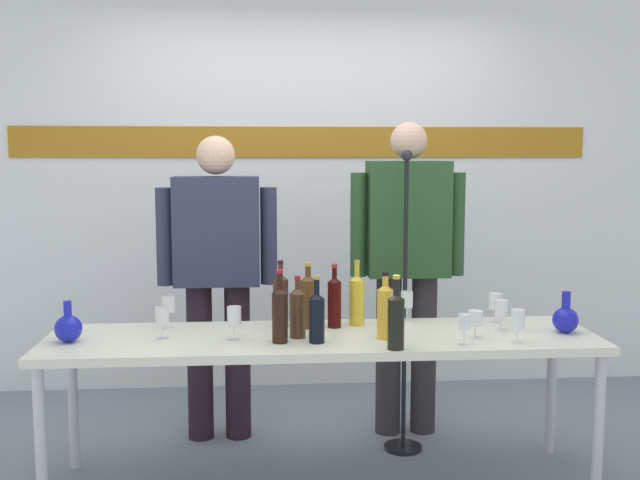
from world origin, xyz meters
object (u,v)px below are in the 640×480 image
wine_bottle_0 (396,319)px  wine_bottle_1 (308,300)px  wine_glass_left_0 (162,316)px  wine_glass_right_2 (407,300)px  wine_bottle_5 (298,311)px  wine_glass_right_1 (501,309)px  wine_glass_left_2 (234,316)px  presenter_right (407,256)px  wine_bottle_4 (334,300)px  decanter_blue_left (68,328)px  wine_glass_right_0 (495,302)px  decanter_blue_right (566,319)px  presenter_left (217,266)px  wine_bottle_7 (385,309)px  wine_bottle_2 (280,313)px  display_table (322,346)px  wine_bottle_6 (281,299)px  wine_glass_right_4 (475,319)px  wine_bottle_3 (317,316)px  wine_glass_right_5 (518,320)px  wine_glass_left_1 (168,305)px  wine_bottle_8 (357,298)px  wine_glass_right_3 (464,323)px  microphone_stand (404,351)px

wine_bottle_0 → wine_bottle_1: bearing=129.6°
wine_glass_left_0 → wine_glass_right_2: 1.22m
wine_bottle_5 → wine_glass_right_1: size_ratio=1.93×
wine_bottle_5 → wine_glass_left_2: 0.29m
presenter_right → wine_bottle_4: (-0.45, -0.48, -0.15)m
decanter_blue_left → presenter_right: size_ratio=0.11×
wine_bottle_1 → wine_glass_right_0: size_ratio=2.16×
decanter_blue_right → wine_bottle_0: bearing=-164.5°
presenter_left → wine_bottle_7: 1.08m
wine_bottle_2 → display_table: bearing=31.0°
presenter_left → wine_glass_left_2: 0.72m
decanter_blue_left → wine_glass_right_0: (2.03, 0.24, 0.04)m
presenter_right → wine_bottle_5: (-0.64, -0.66, -0.16)m
wine_bottle_6 → wine_glass_right_4: size_ratio=2.53×
wine_bottle_2 → wine_glass_left_0: (-0.53, 0.11, -0.03)m
wine_bottle_3 → wine_glass_right_1: 0.91m
wine_bottle_3 → wine_glass_left_0: wine_bottle_3 is taller
wine_bottle_7 → wine_glass_right_5: wine_bottle_7 is taller
wine_glass_left_2 → wine_glass_right_1: wine_glass_left_2 is taller
wine_glass_left_1 → decanter_blue_right: bearing=-6.9°
presenter_right → wine_bottle_8: (-0.34, -0.43, -0.15)m
wine_bottle_3 → wine_glass_right_3: 0.65m
decanter_blue_right → decanter_blue_left: bearing=180.0°
wine_bottle_0 → display_table: bearing=137.2°
wine_bottle_6 → wine_glass_left_2: size_ratio=2.09×
presenter_right → wine_bottle_7: bearing=-108.6°
wine_bottle_1 → wine_bottle_5: size_ratio=1.12×
wine_glass_left_1 → wine_glass_right_5: wine_glass_left_1 is taller
wine_bottle_3 → wine_bottle_7: size_ratio=0.99×
wine_bottle_3 → wine_glass_left_0: (-0.70, 0.12, -0.02)m
presenter_left → wine_bottle_7: presenter_left is taller
display_table → wine_glass_right_5: (0.86, -0.20, 0.16)m
wine_bottle_6 → microphone_stand: bearing=16.1°
wine_bottle_2 → wine_glass_right_2: size_ratio=2.18×
wine_bottle_8 → wine_glass_right_1: wine_bottle_8 is taller
wine_bottle_6 → wine_glass_left_0: 0.58m
decanter_blue_left → decanter_blue_right: decanter_blue_right is taller
decanter_blue_right → wine_glass_right_2: size_ratio=1.31×
wine_bottle_0 → wine_glass_right_0: bearing=38.9°
wine_bottle_6 → wine_glass_right_1: 1.06m
wine_bottle_2 → wine_glass_left_2: wine_bottle_2 is taller
display_table → wine_bottle_6: size_ratio=7.85×
decanter_blue_left → wine_bottle_0: bearing=-9.3°
wine_glass_right_4 → microphone_stand: (-0.23, 0.49, -0.28)m
wine_bottle_5 → wine_bottle_7: bearing=-8.0°
wine_bottle_4 → wine_bottle_0: bearing=-62.3°
presenter_right → wine_glass_left_2: bearing=-143.1°
wine_bottle_0 → wine_glass_right_3: size_ratio=2.31×
wine_glass_left_0 → wine_glass_right_3: bearing=-9.2°
wine_glass_left_0 → wine_glass_right_2: (1.19, 0.28, 0.00)m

